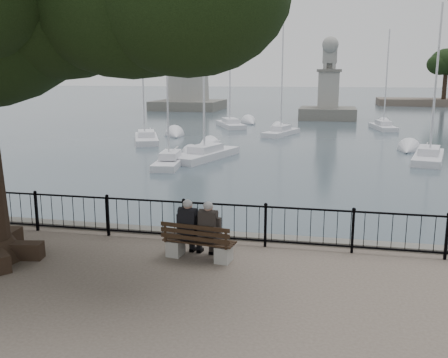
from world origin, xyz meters
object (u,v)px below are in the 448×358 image
(person_left, at_px, (190,230))
(lion_monument, at_px, (328,99))
(person_right, at_px, (210,232))
(bench, at_px, (199,246))
(lighthouse, at_px, (188,22))

(person_left, distance_m, lion_monument, 48.49)
(person_right, distance_m, lion_monument, 48.53)
(bench, height_order, person_right, person_right)
(bench, relative_size, person_left, 1.23)
(bench, height_order, lighthouse, lighthouse)
(lighthouse, bearing_deg, bench, -73.75)
(lighthouse, xyz_separation_m, lion_monument, (20.00, -12.07, -9.90))
(person_left, relative_size, person_right, 1.00)
(lighthouse, height_order, lion_monument, lighthouse)
(person_right, bearing_deg, person_left, 171.91)
(bench, xyz_separation_m, person_right, (0.26, 0.06, 0.32))
(person_left, xyz_separation_m, lion_monument, (2.56, 48.42, 0.71))
(bench, relative_size, person_right, 1.23)
(lion_monument, bearing_deg, person_left, -93.02)
(bench, distance_m, lighthouse, 64.07)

